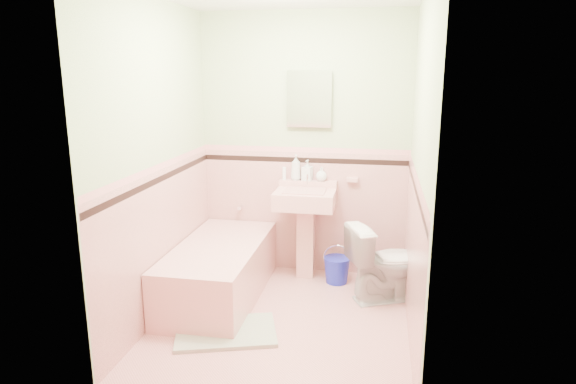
% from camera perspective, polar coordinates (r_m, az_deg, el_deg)
% --- Properties ---
extents(floor, '(2.20, 2.20, 0.00)m').
position_cam_1_polar(floor, '(4.18, -0.65, -14.27)').
color(floor, pink).
rests_on(floor, ground).
extents(wall_back, '(2.50, 0.00, 2.50)m').
position_cam_1_polar(wall_back, '(4.83, 1.85, 5.20)').
color(wall_back, beige).
rests_on(wall_back, ground).
extents(wall_front, '(2.50, 0.00, 2.50)m').
position_cam_1_polar(wall_front, '(2.72, -5.22, -1.38)').
color(wall_front, beige).
rests_on(wall_front, ground).
extents(wall_left, '(0.00, 2.50, 2.50)m').
position_cam_1_polar(wall_left, '(4.07, -14.65, 3.22)').
color(wall_left, beige).
rests_on(wall_left, ground).
extents(wall_right, '(0.00, 2.50, 2.50)m').
position_cam_1_polar(wall_right, '(3.70, 14.68, 2.22)').
color(wall_right, beige).
rests_on(wall_right, ground).
extents(wainscot_back, '(2.00, 0.00, 2.00)m').
position_cam_1_polar(wainscot_back, '(4.95, 1.77, -2.28)').
color(wainscot_back, '#E9A29C').
rests_on(wainscot_back, ground).
extents(wainscot_front, '(2.00, 0.00, 2.00)m').
position_cam_1_polar(wainscot_front, '(2.96, -4.88, -13.57)').
color(wainscot_front, '#E9A29C').
rests_on(wainscot_front, ground).
extents(wainscot_left, '(0.00, 2.20, 2.20)m').
position_cam_1_polar(wainscot_left, '(4.23, -13.98, -5.49)').
color(wainscot_left, '#E9A29C').
rests_on(wainscot_left, ground).
extents(wainscot_right, '(0.00, 2.20, 2.20)m').
position_cam_1_polar(wainscot_right, '(3.88, 13.93, -7.24)').
color(wainscot_right, '#E9A29C').
rests_on(wainscot_right, ground).
extents(accent_back, '(2.00, 0.00, 2.00)m').
position_cam_1_polar(accent_back, '(4.83, 1.81, 3.64)').
color(accent_back, black).
rests_on(accent_back, ground).
extents(accent_front, '(2.00, 0.00, 2.00)m').
position_cam_1_polar(accent_front, '(2.77, -5.06, -3.89)').
color(accent_front, black).
rests_on(accent_front, ground).
extents(accent_left, '(0.00, 2.20, 2.20)m').
position_cam_1_polar(accent_left, '(4.09, -14.32, 1.42)').
color(accent_left, black).
rests_on(accent_left, ground).
extents(accent_right, '(0.00, 2.20, 2.20)m').
position_cam_1_polar(accent_right, '(3.73, 14.28, 0.27)').
color(accent_right, black).
rests_on(accent_right, ground).
extents(cap_back, '(2.00, 0.00, 2.00)m').
position_cam_1_polar(cap_back, '(4.82, 1.82, 4.81)').
color(cap_back, pink).
rests_on(cap_back, ground).
extents(cap_front, '(2.00, 0.00, 2.00)m').
position_cam_1_polar(cap_front, '(2.74, -5.10, -1.89)').
color(cap_front, pink).
rests_on(cap_front, ground).
extents(cap_left, '(0.00, 2.20, 2.20)m').
position_cam_1_polar(cap_left, '(4.07, -14.40, 2.80)').
color(cap_left, pink).
rests_on(cap_left, ground).
extents(cap_right, '(0.00, 2.20, 2.20)m').
position_cam_1_polar(cap_right, '(3.71, 14.37, 1.78)').
color(cap_right, pink).
rests_on(cap_right, ground).
extents(bathtub, '(0.70, 1.50, 0.45)m').
position_cam_1_polar(bathtub, '(4.52, -7.79, -9.02)').
color(bathtub, '#E29D98').
rests_on(bathtub, floor).
extents(tub_faucet, '(0.04, 0.12, 0.04)m').
position_cam_1_polar(tub_faucet, '(5.04, -5.39, -1.71)').
color(tub_faucet, silver).
rests_on(tub_faucet, wall_back).
extents(sink, '(0.56, 0.48, 0.87)m').
position_cam_1_polar(sink, '(4.78, 1.93, -4.93)').
color(sink, '#E29D98').
rests_on(sink, floor).
extents(sink_faucet, '(0.02, 0.02, 0.10)m').
position_cam_1_polar(sink_faucet, '(4.78, 2.24, 1.45)').
color(sink_faucet, silver).
rests_on(sink_faucet, sink).
extents(medicine_cabinet, '(0.38, 0.04, 0.47)m').
position_cam_1_polar(medicine_cabinet, '(4.75, 2.44, 10.51)').
color(medicine_cabinet, white).
rests_on(medicine_cabinet, wall_back).
extents(soap_dish, '(0.11, 0.06, 0.04)m').
position_cam_1_polar(soap_dish, '(4.80, 7.31, 1.39)').
color(soap_dish, '#E29D98').
rests_on(soap_dish, wall_back).
extents(soap_bottle_left, '(0.12, 0.12, 0.24)m').
position_cam_1_polar(soap_bottle_left, '(4.82, 0.90, 2.81)').
color(soap_bottle_left, '#B2B2B2').
rests_on(soap_bottle_left, sink).
extents(soap_bottle_mid, '(0.11, 0.11, 0.20)m').
position_cam_1_polar(soap_bottle_mid, '(4.80, 2.20, 2.49)').
color(soap_bottle_mid, '#B2B2B2').
rests_on(soap_bottle_mid, sink).
extents(soap_bottle_right, '(0.11, 0.11, 0.13)m').
position_cam_1_polar(soap_bottle_right, '(4.79, 3.82, 2.06)').
color(soap_bottle_right, '#B2B2B2').
rests_on(soap_bottle_right, sink).
extents(tube, '(0.04, 0.04, 0.12)m').
position_cam_1_polar(tube, '(4.85, -0.43, 2.13)').
color(tube, white).
rests_on(tube, sink).
extents(toilet, '(0.77, 0.63, 0.69)m').
position_cam_1_polar(toilet, '(4.46, 11.18, -7.82)').
color(toilet, white).
rests_on(toilet, floor).
extents(bucket, '(0.32, 0.32, 0.25)m').
position_cam_1_polar(bucket, '(4.82, 5.56, -8.82)').
color(bucket, '#1B24B7').
rests_on(bucket, floor).
extents(bath_mat, '(0.86, 0.70, 0.03)m').
position_cam_1_polar(bath_mat, '(4.00, -7.05, -15.50)').
color(bath_mat, gray).
rests_on(bath_mat, floor).
extents(shoe, '(0.16, 0.11, 0.06)m').
position_cam_1_polar(shoe, '(4.04, -8.59, -14.47)').
color(shoe, '#BF1E59').
rests_on(shoe, bath_mat).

